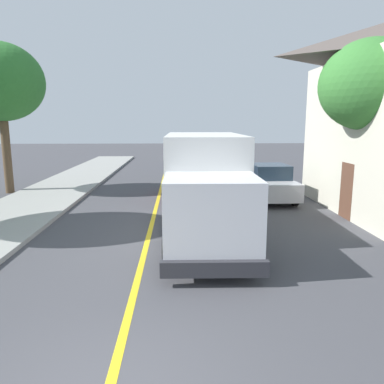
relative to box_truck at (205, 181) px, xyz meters
The scene contains 9 objects.
centre_line_yellow 3.84m from the box_truck, 121.89° to the left, with size 0.16×56.00×0.01m, color gold.
box_truck is the anchor object (origin of this frame).
parked_car_near 6.52m from the box_truck, 90.19° to the left, with size 1.94×4.46×1.67m.
parked_car_mid 12.58m from the box_truck, 86.86° to the left, with size 1.98×4.47×1.67m.
parked_car_far 19.38m from the box_truck, 88.82° to the left, with size 1.85×4.42×1.67m.
parked_car_furthest 25.47m from the box_truck, 88.71° to the left, with size 1.90×4.44×1.67m.
parked_van_across 6.54m from the box_truck, 58.27° to the left, with size 1.95×4.46×1.67m.
street_tree_far_side 6.78m from the box_truck, 15.11° to the left, with size 3.49×3.49×6.42m.
street_tree_down_block 12.82m from the box_truck, 141.17° to the left, with size 4.22×4.22×7.44m.
Camera 1 is at (0.97, -4.40, 3.58)m, focal length 34.70 mm.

